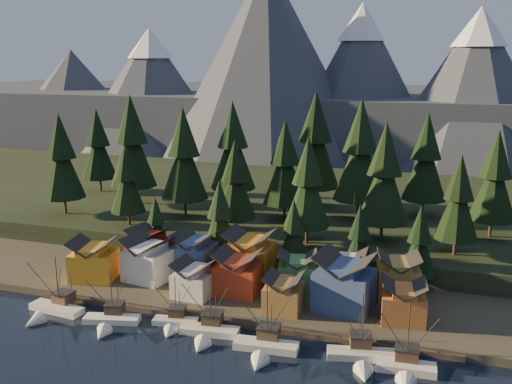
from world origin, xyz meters
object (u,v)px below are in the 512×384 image
(boat_3, at_px, (208,325))
(boat_0, at_px, (51,303))
(boat_2, at_px, (174,316))
(house_front_1, at_px, (148,258))
(boat_5, at_px, (362,349))
(house_back_0, at_px, (149,246))
(house_back_1, at_px, (195,253))
(boat_6, at_px, (407,359))
(boat_4, at_px, (264,340))
(boat_1, at_px, (109,315))
(house_front_0, at_px, (93,258))

(boat_3, bearing_deg, boat_0, 175.41)
(boat_3, bearing_deg, boat_2, 160.09)
(house_front_1, bearing_deg, boat_5, -10.41)
(house_back_0, bearing_deg, house_back_1, 5.20)
(boat_0, xyz_separation_m, house_back_0, (6.81, 25.33, 3.92))
(boat_6, height_order, house_back_0, boat_6)
(house_back_0, xyz_separation_m, house_back_1, (11.85, -1.34, 0.24))
(boat_2, relative_size, boat_4, 0.81)
(boat_1, height_order, boat_2, boat_1)
(boat_3, height_order, boat_5, boat_5)
(house_front_1, bearing_deg, house_back_1, 46.34)
(house_back_0, bearing_deg, boat_1, -65.13)
(boat_5, distance_m, house_back_0, 56.80)
(boat_6, height_order, house_front_1, boat_6)
(boat_0, distance_m, boat_6, 64.91)
(house_front_0, bearing_deg, boat_5, -25.74)
(house_front_1, bearing_deg, boat_0, -111.27)
(house_front_0, bearing_deg, boat_0, -101.04)
(boat_2, relative_size, house_front_0, 0.97)
(boat_0, xyz_separation_m, boat_6, (64.91, -0.57, 0.34))
(house_back_0, bearing_deg, house_front_1, -50.02)
(boat_1, xyz_separation_m, boat_2, (11.24, 3.23, -0.09))
(boat_5, height_order, house_front_0, boat_5)
(house_front_0, bearing_deg, boat_3, -35.84)
(boat_0, xyz_separation_m, house_front_0, (-0.37, 14.70, 3.91))
(house_front_1, relative_size, house_back_1, 1.10)
(boat_0, height_order, house_back_1, boat_0)
(boat_1, distance_m, boat_2, 11.70)
(boat_5, height_order, house_back_0, boat_5)
(boat_0, relative_size, boat_3, 1.05)
(boat_5, bearing_deg, boat_4, 175.32)
(boat_1, bearing_deg, house_front_1, 82.66)
(boat_1, relative_size, house_front_0, 1.10)
(boat_1, distance_m, house_front_1, 19.16)
(boat_2, distance_m, boat_6, 40.93)
(boat_1, relative_size, boat_5, 0.93)
(boat_2, bearing_deg, boat_3, -24.18)
(boat_5, xyz_separation_m, house_front_0, (-58.34, 13.73, 3.88))
(boat_4, bearing_deg, house_back_0, 138.67)
(boat_5, xyz_separation_m, house_front_1, (-47.23, 17.08, 4.13))
(boat_6, relative_size, house_front_1, 1.22)
(boat_4, distance_m, house_back_0, 44.55)
(boat_6, distance_m, house_back_1, 52.51)
(boat_2, distance_m, house_front_0, 27.57)
(boat_1, distance_m, boat_3, 18.62)
(boat_2, bearing_deg, house_back_1, 93.80)
(boat_3, xyz_separation_m, boat_5, (26.52, -0.00, 0.02))
(boat_3, relative_size, house_front_0, 1.14)
(boat_0, relative_size, boat_2, 1.24)
(boat_5, distance_m, boat_6, 7.12)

